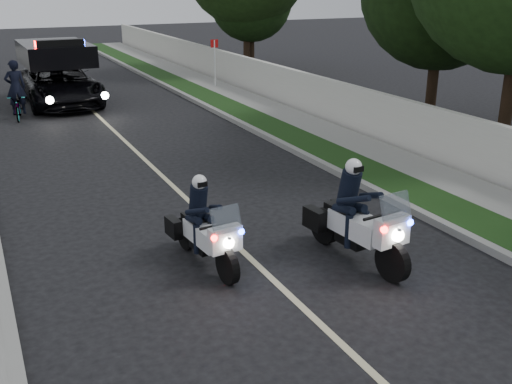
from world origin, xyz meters
The scene contains 16 objects.
ground centered at (0.00, 0.00, 0.00)m, with size 120.00×120.00×0.00m, color black.
curb_right centered at (4.10, 10.00, 0.07)m, with size 0.20×60.00×0.15m, color gray.
grass_verge centered at (4.80, 10.00, 0.08)m, with size 1.20×60.00×0.16m, color #193814.
sidewalk_right centered at (6.10, 10.00, 0.08)m, with size 1.40×60.00×0.16m, color gray.
property_wall centered at (7.10, 10.00, 0.75)m, with size 0.22×60.00×1.50m, color beige.
lane_marking centered at (0.00, 10.00, 0.00)m, with size 0.12×50.00×0.01m, color #BFB78C.
police_moto_left centered at (-0.80, 2.27, 0.00)m, with size 0.67×1.91×1.63m, color silver, non-canonical shape.
police_moto_right centered at (1.66, 1.27, 0.00)m, with size 0.77×2.19×1.86m, color silver, non-canonical shape.
police_suv centered at (-0.85, 18.09, 0.00)m, with size 2.67×5.78×2.81m, color black.
bicycle centered at (-2.64, 15.94, 0.00)m, with size 0.58×1.67×0.88m, color black.
cyclist centered at (-2.64, 15.94, 0.00)m, with size 0.68×0.46×1.90m, color black.
sign_post centered at (6.00, 18.62, 0.00)m, with size 0.36×0.36×2.28m, color maroon, non-canonical shape.
tree_right_b centered at (9.46, 5.24, 0.00)m, with size 6.25×6.25×10.42m, color #1F3F15, non-canonical shape.
tree_right_c centered at (10.01, 8.94, 0.00)m, with size 5.19×5.19×8.65m, color black, non-canonical shape.
tree_right_d centered at (9.45, 22.63, 0.00)m, with size 6.49×6.49×10.82m, color #213E14, non-canonical shape.
tree_right_e centered at (9.80, 22.86, 0.00)m, with size 4.35×4.35×7.24m, color #183410, non-canonical shape.
Camera 1 is at (-4.11, -6.65, 4.75)m, focal length 41.82 mm.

